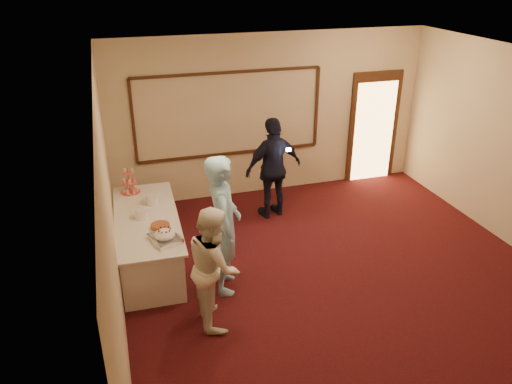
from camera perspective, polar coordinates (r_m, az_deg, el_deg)
floor at (r=7.12m, az=10.65°, el=-11.04°), size 7.00×7.00×0.00m
room_walls at (r=6.16m, az=12.14°, el=4.36°), size 6.04×7.04×3.02m
wall_molding at (r=9.10m, az=-3.06°, el=8.86°), size 3.45×0.04×1.55m
doorway at (r=10.31m, az=13.27°, el=7.18°), size 1.05×0.07×2.20m
buffet_table at (r=7.55m, az=-12.18°, el=-5.38°), size 0.99×2.37×0.77m
pavlova_tray at (r=6.68m, az=-10.37°, el=-4.97°), size 0.45×0.50×0.17m
cupcake_stand at (r=8.12m, az=-14.26°, el=1.02°), size 0.31×0.31×0.46m
plate_stack_a at (r=7.30m, az=-12.93°, el=-2.44°), size 0.18×0.18×0.15m
plate_stack_b at (r=7.69m, az=-11.77°, el=-0.83°), size 0.19×0.19×0.16m
tart at (r=7.02m, az=-10.88°, el=-3.88°), size 0.30×0.30×0.06m
man at (r=6.58m, az=-3.75°, el=-3.77°), size 0.59×0.78×1.95m
woman at (r=6.11m, az=-4.83°, el=-8.42°), size 0.62×0.78×1.56m
guest at (r=8.54m, az=2.01°, el=2.74°), size 1.11×0.62×1.79m
camera_flash at (r=8.21m, az=3.74°, el=4.87°), size 0.08×0.06×0.05m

